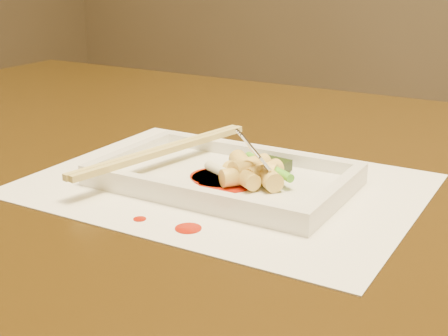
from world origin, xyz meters
The scene contains 26 objects.
table centered at (0.00, 0.00, 0.65)m, with size 1.40×0.90×0.75m.
placemat centered at (0.08, -0.08, 0.75)m, with size 0.40×0.30×0.00m, color white.
sauce_splatter_a centered at (0.11, -0.20, 0.75)m, with size 0.02×0.02×0.00m, color #A81704.
sauce_splatter_b centered at (0.06, -0.20, 0.75)m, with size 0.01×0.01×0.00m, color #A81704.
plate_base centered at (0.08, -0.08, 0.76)m, with size 0.26×0.16×0.01m, color white.
plate_rim_far centered at (0.08, -0.01, 0.77)m, with size 0.26×0.01×0.01m, color white.
plate_rim_near centered at (0.08, -0.16, 0.77)m, with size 0.26×0.01×0.01m, color white.
plate_rim_left centered at (-0.04, -0.08, 0.77)m, with size 0.01×0.14×0.01m, color white.
plate_rim_right centered at (0.20, -0.08, 0.77)m, with size 0.01×0.14×0.01m, color white.
veg_piece centered at (0.12, -0.04, 0.77)m, with size 0.04×0.03×0.01m, color black.
scallion_white centered at (0.08, -0.10, 0.77)m, with size 0.01×0.01×0.04m, color #EAEACC.
scallion_green centered at (0.12, -0.06, 0.77)m, with size 0.01×0.01×0.09m, color #44AA1B.
chopstick_a centered at (0.00, -0.08, 0.78)m, with size 0.01×0.25×0.01m, color #D2BE69.
chopstick_b centered at (0.01, -0.08, 0.78)m, with size 0.01×0.25×0.01m, color #D2BE69.
fork centered at (0.15, -0.07, 0.83)m, with size 0.09×0.10×0.14m, color silver, non-canonical shape.
sauce_blob_0 centered at (0.08, -0.09, 0.76)m, with size 0.06×0.06×0.00m, color #A81704.
sauce_blob_1 centered at (0.09, -0.10, 0.76)m, with size 0.06×0.06×0.00m, color #A81704.
sauce_blob_2 centered at (0.07, -0.09, 0.76)m, with size 0.05×0.05×0.00m, color #A81704.
rice_cake_0 centered at (0.13, -0.08, 0.77)m, with size 0.02×0.02×0.05m, color #FEE776.
rice_cake_1 centered at (0.12, -0.08, 0.77)m, with size 0.02×0.02×0.05m, color #FEE776.
rice_cake_2 centered at (0.11, -0.08, 0.78)m, with size 0.02×0.02×0.04m, color #FEE776.
rice_cake_3 centered at (0.11, -0.07, 0.77)m, with size 0.02×0.02×0.05m, color #FEE776.
rice_cake_4 centered at (0.11, -0.10, 0.77)m, with size 0.02×0.02×0.05m, color #FEE776.
rice_cake_5 centered at (0.10, -0.08, 0.78)m, with size 0.02×0.02×0.04m, color #FEE776.
rice_cake_6 centered at (0.11, -0.08, 0.77)m, with size 0.02×0.02×0.04m, color #FEE776.
rice_cake_7 centered at (0.11, -0.10, 0.77)m, with size 0.02×0.02×0.04m, color #FEE776.
Camera 1 is at (0.39, -0.62, 0.98)m, focal length 50.00 mm.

